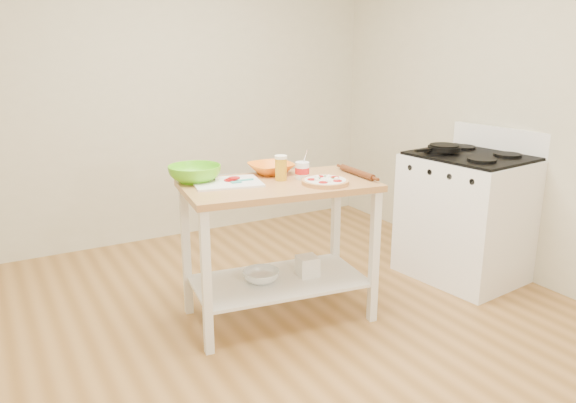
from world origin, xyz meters
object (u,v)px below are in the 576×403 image
at_px(prep_island, 279,222).
at_px(skillet, 443,148).
at_px(shelf_glass_bowl, 261,276).
at_px(shelf_bin, 307,266).
at_px(rolling_pin, 357,173).
at_px(cutting_board, 227,182).
at_px(beer_pint, 281,168).
at_px(spatula, 241,181).
at_px(green_bowl, 195,174).
at_px(yogurt_tub, 302,170).
at_px(knife, 210,176).
at_px(orange_bowl, 271,168).
at_px(pizza, 325,181).
at_px(gas_stove, 466,216).

height_order(prep_island, skillet, skillet).
relative_size(shelf_glass_bowl, shelf_bin, 1.83).
xyz_separation_m(rolling_pin, shelf_glass_bowl, (-0.64, 0.11, -0.62)).
distance_m(cutting_board, rolling_pin, 0.84).
height_order(beer_pint, shelf_glass_bowl, beer_pint).
height_order(spatula, green_bowl, green_bowl).
relative_size(yogurt_tub, rolling_pin, 0.54).
xyz_separation_m(skillet, knife, (-1.74, 0.24, -0.06)).
distance_m(cutting_board, spatula, 0.09).
distance_m(prep_island, green_bowl, 0.60).
bearing_deg(orange_bowl, knife, 172.11).
bearing_deg(yogurt_tub, skillet, 2.28).
relative_size(prep_island, knife, 4.55).
distance_m(skillet, beer_pint, 1.37).
distance_m(pizza, yogurt_tub, 0.19).
height_order(cutting_board, spatula, cutting_board).
xyz_separation_m(prep_island, skillet, (1.41, 0.06, 0.33)).
bearing_deg(spatula, knife, 124.63).
relative_size(pizza, knife, 1.06).
distance_m(prep_island, cutting_board, 0.41).
height_order(gas_stove, shelf_glass_bowl, gas_stove).
height_order(skillet, orange_bowl, skillet).
bearing_deg(skillet, spatula, -176.25).
relative_size(gas_stove, shelf_bin, 8.66).
bearing_deg(gas_stove, yogurt_tub, 169.20).
bearing_deg(green_bowl, shelf_bin, -25.61).
relative_size(rolling_pin, shelf_glass_bowl, 1.50).
bearing_deg(cutting_board, pizza, -18.43).
xyz_separation_m(green_bowl, beer_pint, (0.48, -0.23, 0.03)).
xyz_separation_m(orange_bowl, green_bowl, (-0.51, 0.03, 0.02)).
distance_m(pizza, shelf_bin, 0.61).
xyz_separation_m(gas_stove, skillet, (-0.14, 0.15, 0.50)).
relative_size(spatula, shelf_bin, 1.20).
bearing_deg(gas_stove, cutting_board, 166.38).
relative_size(cutting_board, knife, 1.67).
xyz_separation_m(prep_island, rolling_pin, (0.52, -0.09, 0.27)).
distance_m(prep_island, spatula, 0.35).
bearing_deg(prep_island, shelf_glass_bowl, 167.76).
xyz_separation_m(knife, green_bowl, (-0.11, -0.02, 0.03)).
height_order(prep_island, knife, knife).
bearing_deg(cutting_board, shelf_bin, -6.69).
xyz_separation_m(knife, shelf_bin, (0.52, -0.32, -0.59)).
relative_size(prep_island, yogurt_tub, 6.44).
bearing_deg(shelf_bin, green_bowl, 154.39).
bearing_deg(gas_stove, shelf_bin, 170.73).
height_order(knife, yogurt_tub, yogurt_tub).
bearing_deg(pizza, cutting_board, 149.67).
bearing_deg(spatula, beer_pint, -4.36).
height_order(yogurt_tub, shelf_bin, yogurt_tub).
bearing_deg(rolling_pin, shelf_bin, 169.93).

